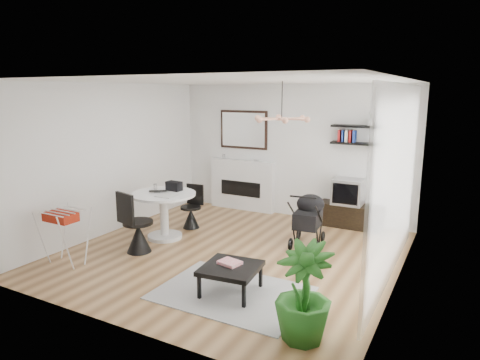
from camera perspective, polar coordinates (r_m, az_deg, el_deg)
The scene contains 25 objects.
floor at distance 6.97m, azimuth -1.14°, elevation -9.73°, with size 5.00×5.00×0.00m, color brown.
ceiling at distance 6.50m, azimuth -1.24°, elevation 13.04°, with size 5.00×5.00×0.00m, color white.
wall_back at distance 8.84m, azimuth 6.86°, elevation 3.81°, with size 5.00×5.00×0.00m, color white.
wall_left at distance 8.12m, azimuth -16.74°, elevation 2.71°, with size 5.00×5.00×0.00m, color white.
wall_right at distance 5.81m, azimuth 20.78°, elevation -0.95°, with size 5.00×5.00×0.00m, color white.
sheer_curtain at distance 6.02m, azimuth 20.10°, elevation -0.48°, with size 0.04×3.60×2.60m, color white.
fireplace at distance 9.33m, azimuth 0.30°, elevation 0.18°, with size 1.50×0.17×2.16m.
shelf_lower at distance 8.29m, azimuth 15.11°, elevation 4.72°, with size 0.90×0.25×0.04m, color black.
shelf_upper at distance 8.26m, azimuth 15.23°, elevation 6.93°, with size 0.90×0.25×0.04m, color black.
pendant_lamp at distance 6.47m, azimuth 5.57°, elevation 8.12°, with size 0.90×0.90×0.10m, color tan, non-canonical shape.
tv_console at distance 8.47m, azimuth 14.48°, elevation -4.61°, with size 1.19×0.42×0.45m, color black.
crt_tv at distance 8.37m, azimuth 14.24°, elevation -1.50°, with size 0.56×0.49×0.49m.
dining_table at distance 7.62m, azimuth -10.10°, elevation -3.77°, with size 1.12×1.12×0.82m.
laptop at distance 7.59m, azimuth -10.92°, elevation -1.58°, with size 0.31×0.20×0.02m, color black.
black_bag at distance 7.69m, azimuth -8.79°, elevation -0.80°, with size 0.27×0.16×0.16m, color black.
newspaper at distance 7.32m, azimuth -9.77°, elevation -2.10°, with size 0.33×0.27×0.01m, color beige.
drinking_glass at distance 7.86m, azimuth -11.22°, elevation -0.87°, with size 0.06×0.06×0.10m, color white.
chair_far at distance 8.21m, azimuth -6.50°, elevation -4.58°, with size 0.39×0.40×0.82m.
chair_near at distance 7.11m, azimuth -13.54°, elevation -6.91°, with size 0.51×0.53×1.01m.
drying_rack at distance 6.94m, azimuth -22.30°, elevation -6.88°, with size 0.56×0.53×0.84m.
stroller at distance 7.31m, azimuth 9.10°, elevation -5.46°, with size 0.56×0.81×0.95m.
rug at distance 5.69m, azimuth -1.09°, elevation -14.81°, with size 1.88×1.36×0.01m, color #A1A1A1.
coffee_table at distance 5.56m, azimuth -1.24°, elevation -11.77°, with size 0.77×0.77×0.36m.
magazines at distance 5.60m, azimuth -1.38°, elevation -10.94°, with size 0.27×0.21×0.04m, color #E3384A.
potted_plant at distance 4.57m, azimuth 8.47°, elevation -14.60°, with size 0.59×0.59×1.06m, color #23631C.
Camera 1 is at (3.21, -5.65, 2.54)m, focal length 32.00 mm.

